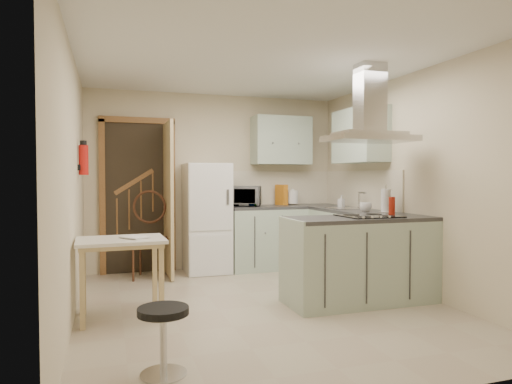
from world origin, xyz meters
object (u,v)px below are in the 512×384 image
object	(u,v)px
fridge	(207,218)
bentwood_chair	(151,239)
microwave	(242,196)
peninsula	(360,259)
extractor_hood	(370,139)
stool	(163,341)
drop_leaf_table	(121,278)

from	to	relation	value
fridge	bentwood_chair	size ratio (longest dim) A/B	1.45
microwave	bentwood_chair	bearing A→B (deg)	-146.97
fridge	peninsula	bearing A→B (deg)	-58.26
extractor_hood	stool	world-z (taller)	extractor_hood
bentwood_chair	stool	distance (m)	2.99
peninsula	microwave	xyz separation A→B (m)	(-0.70, 2.04, 0.59)
peninsula	microwave	world-z (taller)	microwave
stool	fridge	bearing A→B (deg)	73.04
fridge	bentwood_chair	xyz separation A→B (m)	(-0.77, -0.16, -0.23)
fridge	drop_leaf_table	xyz separation A→B (m)	(-1.18, -1.76, -0.38)
fridge	microwave	world-z (taller)	fridge
stool	microwave	world-z (taller)	microwave
drop_leaf_table	bentwood_chair	bearing A→B (deg)	73.83
fridge	extractor_hood	xyz separation A→B (m)	(1.32, -1.98, 0.97)
fridge	stool	size ratio (longest dim) A/B	3.27
fridge	drop_leaf_table	distance (m)	2.15
peninsula	microwave	size ratio (longest dim) A/B	3.02
extractor_hood	stool	size ratio (longest dim) A/B	1.96
drop_leaf_table	stool	xyz separation A→B (m)	(0.23, -1.37, -0.14)
extractor_hood	stool	distance (m)	2.95
peninsula	microwave	bearing A→B (deg)	108.83
drop_leaf_table	stool	distance (m)	1.39
bentwood_chair	peninsula	bearing A→B (deg)	-24.86
fridge	peninsula	world-z (taller)	fridge
peninsula	stool	size ratio (longest dim) A/B	3.38
microwave	extractor_hood	bearing A→B (deg)	-45.01
peninsula	stool	xyz separation A→B (m)	(-2.18, -1.15, -0.22)
peninsula	drop_leaf_table	size ratio (longest dim) A/B	1.95
drop_leaf_table	microwave	distance (m)	2.59
bentwood_chair	extractor_hood	bearing A→B (deg)	-23.47
peninsula	extractor_hood	world-z (taller)	extractor_hood
extractor_hood	microwave	world-z (taller)	extractor_hood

